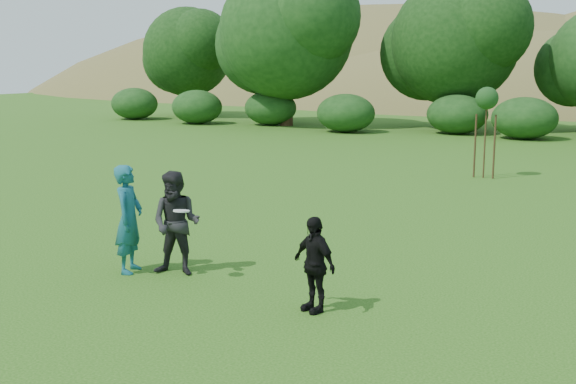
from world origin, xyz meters
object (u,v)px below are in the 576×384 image
(player_black, at_px, (314,264))
(sapling, at_px, (487,101))
(player_teal, at_px, (129,219))
(player_grey, at_px, (176,223))

(player_black, bearing_deg, sapling, 116.03)
(player_teal, height_order, sapling, sapling)
(player_teal, relative_size, player_black, 1.32)
(sapling, bearing_deg, player_grey, -99.45)
(player_grey, distance_m, sapling, 13.28)
(player_teal, distance_m, player_grey, 0.86)
(player_grey, distance_m, player_black, 2.95)
(player_grey, height_order, player_black, player_grey)
(player_black, relative_size, sapling, 0.50)
(player_teal, distance_m, player_black, 3.73)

